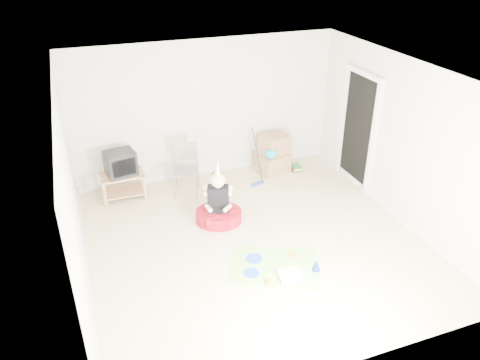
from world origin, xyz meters
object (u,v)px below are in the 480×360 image
object	(u,v)px
cardboard_boxes	(273,155)
crt_tv	(120,163)
birthday_cake	(290,276)
tv_stand	(123,184)
seated_woman	(219,209)
folding_chair	(185,171)

from	to	relation	value
cardboard_boxes	crt_tv	bearing A→B (deg)	-179.82
crt_tv	birthday_cake	xyz separation A→B (m)	(1.83, -3.04, -0.64)
birthday_cake	cardboard_boxes	bearing A→B (deg)	70.48
tv_stand	birthday_cake	xyz separation A→B (m)	(1.83, -3.04, -0.23)
tv_stand	crt_tv	bearing A→B (deg)	-45.00
cardboard_boxes	seated_woman	size ratio (longest dim) A/B	0.70
birthday_cake	tv_stand	bearing A→B (deg)	121.14
folding_chair	crt_tv	bearing A→B (deg)	166.08
cardboard_boxes	birthday_cake	size ratio (longest dim) A/B	2.30
seated_woman	birthday_cake	xyz separation A→B (m)	(0.48, -1.70, -0.19)
tv_stand	cardboard_boxes	distance (m)	2.91
cardboard_boxes	tv_stand	bearing A→B (deg)	-179.82
tv_stand	cardboard_boxes	bearing A→B (deg)	0.18
seated_woman	birthday_cake	distance (m)	1.77
seated_woman	cardboard_boxes	bearing A→B (deg)	40.79
cardboard_boxes	seated_woman	world-z (taller)	seated_woman
tv_stand	cardboard_boxes	size ratio (longest dim) A/B	1.00
cardboard_boxes	birthday_cake	distance (m)	3.25
folding_chair	cardboard_boxes	size ratio (longest dim) A/B	1.29
tv_stand	birthday_cake	bearing A→B (deg)	-58.86
tv_stand	seated_woman	xyz separation A→B (m)	(1.35, -1.34, -0.04)
seated_woman	folding_chair	bearing A→B (deg)	104.12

